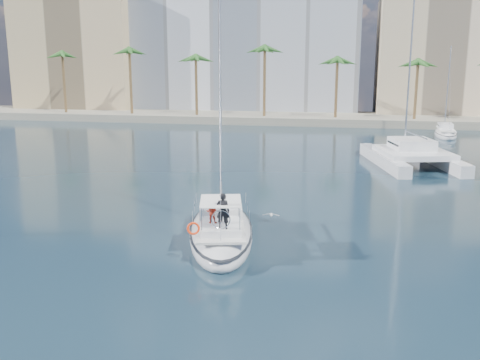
# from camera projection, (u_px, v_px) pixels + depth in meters

# --- Properties ---
(ground) EXTENTS (160.00, 160.00, 0.00)m
(ground) POSITION_uv_depth(u_px,v_px,m) (212.00, 242.00, 29.05)
(ground) COLOR black
(ground) RESTS_ON ground
(quay) EXTENTS (120.00, 14.00, 1.20)m
(quay) POSITION_uv_depth(u_px,v_px,m) (302.00, 118.00, 87.38)
(quay) COLOR gray
(quay) RESTS_ON ground
(building_modern) EXTENTS (42.00, 16.00, 28.00)m
(building_modern) POSITION_uv_depth(u_px,v_px,m) (243.00, 37.00, 98.22)
(building_modern) COLOR silver
(building_modern) RESTS_ON ground
(building_tan_left) EXTENTS (22.00, 14.00, 22.00)m
(building_tan_left) POSITION_uv_depth(u_px,v_px,m) (83.00, 54.00, 100.62)
(building_tan_left) COLOR tan
(building_tan_left) RESTS_ON ground
(building_beige) EXTENTS (20.00, 14.00, 20.00)m
(building_beige) POSITION_uv_depth(u_px,v_px,m) (438.00, 59.00, 89.88)
(building_beige) COLOR beige
(building_beige) RESTS_ON ground
(palm_left) EXTENTS (3.60, 3.60, 12.30)m
(palm_left) POSITION_uv_depth(u_px,v_px,m) (94.00, 57.00, 87.79)
(palm_left) COLOR brown
(palm_left) RESTS_ON ground
(palm_centre) EXTENTS (3.60, 3.60, 12.30)m
(palm_centre) POSITION_uv_depth(u_px,v_px,m) (301.00, 57.00, 81.45)
(palm_centre) COLOR brown
(palm_centre) RESTS_ON ground
(main_sloop) EXTENTS (5.77, 11.32, 16.07)m
(main_sloop) POSITION_uv_depth(u_px,v_px,m) (221.00, 230.00, 29.48)
(main_sloop) COLOR silver
(main_sloop) RESTS_ON ground
(catamaran) EXTENTS (9.10, 13.99, 18.69)m
(catamaran) POSITION_uv_depth(u_px,v_px,m) (412.00, 153.00, 50.38)
(catamaran) COLOR silver
(catamaran) RESTS_ON ground
(seagull) EXTENTS (1.05, 0.45, 0.19)m
(seagull) POSITION_uv_depth(u_px,v_px,m) (271.00, 215.00, 32.49)
(seagull) COLOR silver
(seagull) RESTS_ON ground
(moored_yacht_a) EXTENTS (3.37, 9.52, 11.90)m
(moored_yacht_a) POSITION_uv_depth(u_px,v_px,m) (445.00, 136.00, 70.37)
(moored_yacht_a) COLOR silver
(moored_yacht_a) RESTS_ON ground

